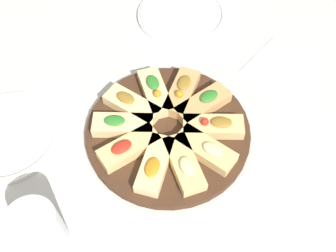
# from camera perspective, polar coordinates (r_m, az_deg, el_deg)

# --- Properties ---
(ground_plane) EXTENTS (3.00, 3.00, 0.00)m
(ground_plane) POSITION_cam_1_polar(r_m,az_deg,el_deg) (0.82, 0.00, -1.13)
(ground_plane) COLOR beige
(serving_board) EXTENTS (0.34, 0.34, 0.02)m
(serving_board) POSITION_cam_1_polar(r_m,az_deg,el_deg) (0.81, 0.00, -0.81)
(serving_board) COLOR #422819
(serving_board) RESTS_ON ground_plane
(focaccia_slice_0) EXTENTS (0.08, 0.13, 0.03)m
(focaccia_slice_0) POSITION_cam_1_polar(r_m,az_deg,el_deg) (0.80, -6.63, 0.16)
(focaccia_slice_0) COLOR #E5C689
(focaccia_slice_0) RESTS_ON serving_board
(focaccia_slice_1) EXTENTS (0.12, 0.11, 0.03)m
(focaccia_slice_1) POSITION_cam_1_polar(r_m,az_deg,el_deg) (0.77, -5.73, -3.12)
(focaccia_slice_1) COLOR #DBB775
(focaccia_slice_1) RESTS_ON serving_board
(focaccia_slice_2) EXTENTS (0.12, 0.05, 0.03)m
(focaccia_slice_2) POSITION_cam_1_polar(r_m,az_deg,el_deg) (0.75, -1.92, -5.62)
(focaccia_slice_2) COLOR #E5C689
(focaccia_slice_2) RESTS_ON serving_board
(focaccia_slice_3) EXTENTS (0.12, 0.11, 0.03)m
(focaccia_slice_3) POSITION_cam_1_polar(r_m,az_deg,el_deg) (0.75, 2.36, -5.49)
(focaccia_slice_3) COLOR #DBB775
(focaccia_slice_3) RESTS_ON serving_board
(focaccia_slice_4) EXTENTS (0.08, 0.13, 0.03)m
(focaccia_slice_4) POSITION_cam_1_polar(r_m,az_deg,el_deg) (0.77, 5.52, -3.40)
(focaccia_slice_4) COLOR #DBB775
(focaccia_slice_4) RESTS_ON serving_board
(focaccia_slice_5) EXTENTS (0.08, 0.13, 0.04)m
(focaccia_slice_5) POSITION_cam_1_polar(r_m,az_deg,el_deg) (0.80, 6.61, -0.02)
(focaccia_slice_5) COLOR #DBB775
(focaccia_slice_5) RESTS_ON serving_board
(focaccia_slice_6) EXTENTS (0.13, 0.11, 0.03)m
(focaccia_slice_6) POSITION_cam_1_polar(r_m,az_deg,el_deg) (0.83, 5.12, 3.22)
(focaccia_slice_6) COLOR tan
(focaccia_slice_6) RESTS_ON serving_board
(focaccia_slice_7) EXTENTS (0.12, 0.05, 0.04)m
(focaccia_slice_7) POSITION_cam_1_polar(r_m,az_deg,el_deg) (0.84, 2.13, 4.92)
(focaccia_slice_7) COLOR tan
(focaccia_slice_7) RESTS_ON serving_board
(focaccia_slice_8) EXTENTS (0.13, 0.11, 0.04)m
(focaccia_slice_8) POSITION_cam_1_polar(r_m,az_deg,el_deg) (0.84, -1.90, 4.98)
(focaccia_slice_8) COLOR #E5C689
(focaccia_slice_8) RESTS_ON serving_board
(focaccia_slice_9) EXTENTS (0.08, 0.13, 0.03)m
(focaccia_slice_9) POSITION_cam_1_polar(r_m,az_deg,el_deg) (0.82, -5.29, 3.04)
(focaccia_slice_9) COLOR #E5C689
(focaccia_slice_9) RESTS_ON serving_board
(plate_left) EXTENTS (0.22, 0.22, 0.02)m
(plate_left) POSITION_cam_1_polar(r_m,az_deg,el_deg) (0.87, -22.43, -1.24)
(plate_left) COLOR white
(plate_left) RESTS_ON ground_plane
(plate_right) EXTENTS (0.23, 0.23, 0.02)m
(plate_right) POSITION_cam_1_polar(r_m,az_deg,el_deg) (1.05, 2.07, 15.95)
(plate_right) COLOR white
(plate_right) RESTS_ON ground_plane
(water_glass) EXTENTS (0.08, 0.08, 0.11)m
(water_glass) POSITION_cam_1_polar(r_m,az_deg,el_deg) (0.70, -18.36, -14.33)
(water_glass) COLOR silver
(water_glass) RESTS_ON ground_plane
(napkin_stack) EXTENTS (0.18, 0.17, 0.01)m
(napkin_stack) POSITION_cam_1_polar(r_m,az_deg,el_deg) (0.97, 15.96, 8.38)
(napkin_stack) COLOR white
(napkin_stack) RESTS_ON ground_plane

